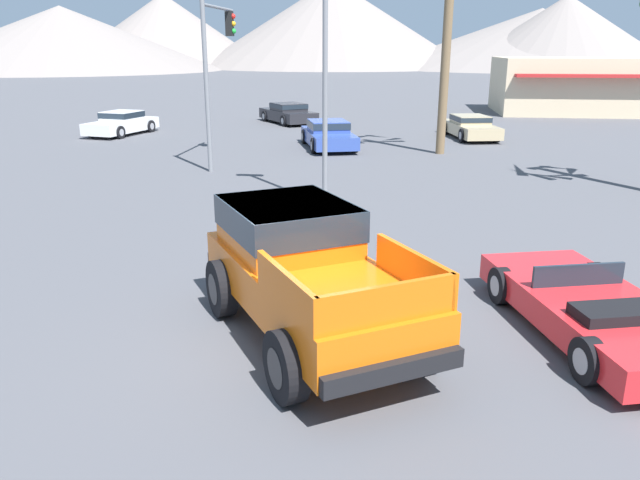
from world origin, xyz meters
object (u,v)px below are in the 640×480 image
Objects in this scene: orange_pickup_truck at (303,264)px; street_lamp_post at (325,37)px; red_convertible_car at (593,310)px; parked_car_blue at (328,134)px; parked_car_white at (122,123)px; parked_car_dark at (288,113)px; traffic_light_main at (217,52)px; parked_car_tan at (470,126)px.

street_lamp_post reaches higher than orange_pickup_truck.
red_convertible_car is 0.97× the size of parked_car_blue.
orange_pickup_truck is at bearing -85.62° from street_lamp_post.
orange_pickup_truck is 24.82m from parked_car_white.
parked_car_dark is (-5.03, 27.36, -0.52)m from orange_pickup_truck.
traffic_light_main is (-9.65, 13.54, 3.69)m from red_convertible_car.
parked_car_tan is at bearing -165.15° from parked_car_white.
parked_car_white is 11.01m from traffic_light_main.
street_lamp_post is (-5.05, 7.74, 4.10)m from red_convertible_car.
parked_car_dark is (-3.35, 8.87, -0.02)m from parked_car_blue.
parked_car_white is 0.95× the size of parked_car_dark.
parked_car_white is at bearing -9.11° from parked_car_tan.
parked_car_white reaches higher than red_convertible_car.
street_lamp_post reaches higher than parked_car_blue.
orange_pickup_truck is at bearing 65.63° from parked_car_tan.
parked_car_blue is (-6.11, 18.08, 0.20)m from red_convertible_car.
parked_car_tan is (0.40, 21.95, 0.16)m from red_convertible_car.
orange_pickup_truck is 18.58m from parked_car_blue.
parked_car_blue is 1.03× the size of parked_car_tan.
parked_car_blue is at bearing 93.11° from red_convertible_car.
street_lamp_post is at bearing -141.62° from traffic_light_main.
orange_pickup_truck reaches higher than red_convertible_car.
orange_pickup_truck is 4.50m from red_convertible_car.
orange_pickup_truck reaches higher than parked_car_blue.
parked_car_blue is at bearing -37.99° from traffic_light_main.
parked_car_dark is 0.80× the size of traffic_light_main.
parked_car_tan is at bearing -165.74° from parked_car_blue.
parked_car_dark reaches higher than red_convertible_car.
street_lamp_post is (-5.45, -14.22, 3.94)m from parked_car_tan.
parked_car_white is at bearing -176.10° from parked_car_dark.
parked_car_blue is 7.57m from parked_car_tan.
parked_car_tan is at bearing 46.19° from orange_pickup_truck.
red_convertible_car is 0.81× the size of traffic_light_main.
orange_pickup_truck is at bearing 132.05° from parked_car_white.
traffic_light_main is at bearing 27.73° from parked_car_tan.
parked_car_blue is at bearing 95.82° from street_lamp_post.
street_lamp_post is (11.89, -13.28, 3.91)m from parked_car_white.
orange_pickup_truck is 1.17× the size of parked_car_white.
red_convertible_car is 21.96m from parked_car_tan.
parked_car_tan is (9.86, -5.00, -0.03)m from parked_car_dark.
parked_car_tan is 0.81× the size of traffic_light_main.
traffic_light_main is at bearing 35.51° from parked_car_blue.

